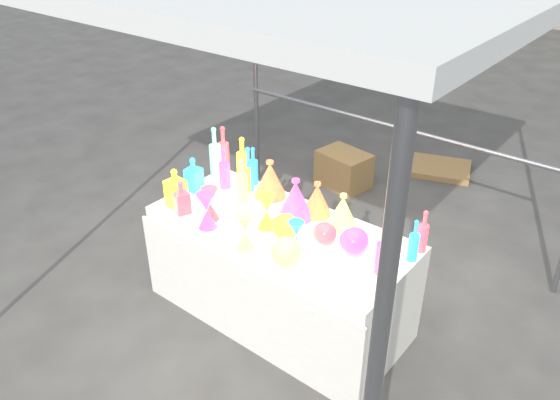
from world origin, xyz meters
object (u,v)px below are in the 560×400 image
Objects in this scene: cardboard_box_closed at (344,169)px; hourglass_0 at (210,204)px; lampshade_0 at (270,179)px; bottle_0 at (242,159)px; globe_0 at (285,227)px; display_table at (279,272)px; decanter_0 at (176,188)px.

hourglass_0 reaches higher than cardboard_box_closed.
lampshade_0 reaches higher than cardboard_box_closed.
bottle_0 is 1.25× the size of lampshade_0.
hourglass_0 is 1.32× the size of globe_0.
cardboard_box_closed is at bearing 92.68° from bottle_0.
display_table is at bearing 146.54° from globe_0.
decanter_0 is 1.02× the size of lampshade_0.
decanter_0 is 0.86m from globe_0.
decanter_0 is at bearing -168.95° from globe_0.
display_table is 0.46m from globe_0.
display_table is 5.24× the size of bottle_0.
globe_0 is at bearing -29.74° from bottle_0.
hourglass_0 is at bearing -164.94° from globe_0.
bottle_0 is 0.34m from lampshade_0.
display_table reaches higher than cardboard_box_closed.
cardboard_box_closed is 2.31m from decanter_0.
decanter_0 is 1.24× the size of hourglass_0.
cardboard_box_closed is 1.44× the size of bottle_0.
bottle_0 is (0.08, -1.61, 0.74)m from cardboard_box_closed.
decanter_0 is at bearing -142.29° from lampshade_0.
hourglass_0 reaches higher than display_table.
lampshade_0 is (0.42, 0.52, -0.00)m from decanter_0.
decanter_0 is (-0.74, -0.23, 0.52)m from display_table.
display_table is 6.41× the size of decanter_0.
lampshade_0 is (-0.32, 0.29, 0.52)m from display_table.
display_table is 7.94× the size of hourglass_0.
globe_0 is 0.62× the size of lampshade_0.
lampshade_0 is at bearing 137.47° from display_table.
decanter_0 is at bearing -175.88° from hourglass_0.
globe_0 is (0.84, 0.16, -0.07)m from decanter_0.
globe_0 is at bearing -58.36° from cardboard_box_closed.
cardboard_box_closed is 2.30m from hourglass_0.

